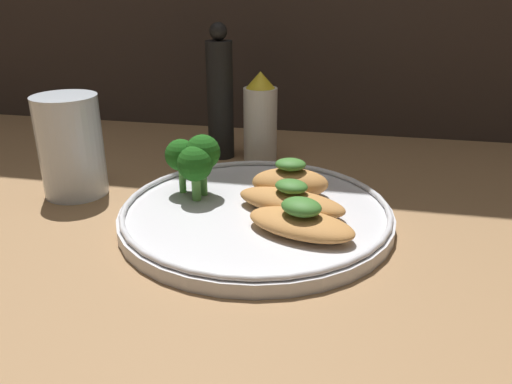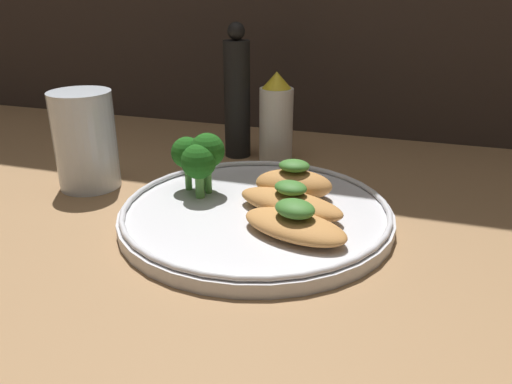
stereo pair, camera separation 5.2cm
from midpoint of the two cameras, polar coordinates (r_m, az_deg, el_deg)
name	(u,v)px [view 1 (the left image)]	position (r cm, az deg, el deg)	size (l,w,h in cm)	color
ground_plane	(256,225)	(53.93, -2.78, -3.88)	(180.00, 180.00, 1.00)	#936D47
plate	(256,213)	(53.27, -2.81, -2.45)	(29.04, 29.04, 2.00)	silver
grilled_meat_front	(301,222)	(47.47, 2.01, -3.48)	(11.86, 8.25, 3.65)	#BC7F42
grilled_meat_middle	(291,201)	(51.86, 1.16, -1.05)	(12.55, 7.30, 3.61)	#BC7F42
grilled_meat_back	(290,181)	(55.70, 1.25, 1.17)	(8.94, 5.62, 4.42)	#BC7F42
broccoli_bunch	(194,158)	(55.73, -9.74, 3.80)	(6.40, 5.82, 7.05)	#569942
sauce_bottle	(260,118)	(70.97, -1.64, 8.38)	(4.75, 4.75, 12.55)	white
pepper_grinder	(220,97)	(71.86, -6.24, 10.71)	(3.71, 3.71, 18.85)	black
drinking_glass	(71,146)	(63.51, -22.66, 4.82)	(7.44, 7.44, 11.93)	silver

